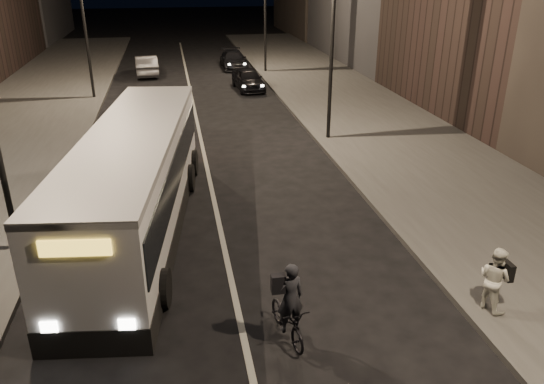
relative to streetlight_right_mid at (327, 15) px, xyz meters
name	(u,v)px	position (x,y,z in m)	size (l,w,h in m)	color
ground	(239,315)	(-5.33, -12.00, -5.36)	(180.00, 180.00, 0.00)	black
sidewalk_right	(373,123)	(3.17, 2.00, -5.28)	(7.00, 70.00, 0.16)	#393937
sidewalk_left	(4,143)	(-13.83, 2.00, -5.28)	(7.00, 70.00, 0.16)	#393937
streetlight_right_mid	(327,15)	(0.00, 0.00, 0.00)	(1.20, 0.44, 8.12)	black
streetlight_left_far	(87,2)	(-10.66, 10.00, 0.00)	(1.20, 0.44, 8.12)	black
city_bus	(136,177)	(-7.65, -7.22, -3.69)	(3.89, 11.57, 3.06)	silver
cyclist_on_bicycle	(288,313)	(-4.40, -12.97, -4.73)	(0.88, 1.74, 1.91)	black
pedestrian_woman	(494,279)	(0.27, -12.99, -4.43)	(0.75, 0.58, 1.53)	beige
car_near	(248,79)	(-1.73, 10.89, -4.69)	(1.58, 3.92, 1.34)	black
car_mid	(146,65)	(-8.09, 16.71, -4.66)	(1.48, 4.24, 1.40)	#39393C
car_far	(234,60)	(-1.73, 18.32, -4.73)	(1.77, 4.36, 1.27)	black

